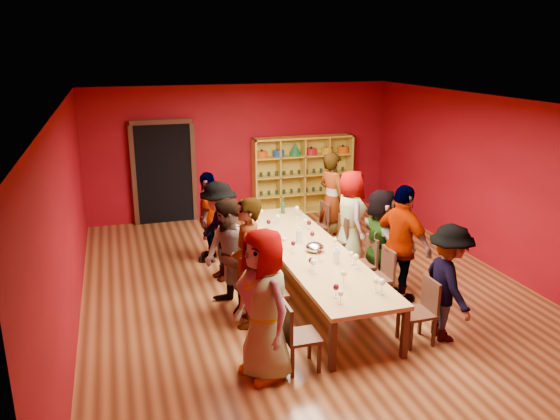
% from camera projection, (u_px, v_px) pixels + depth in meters
% --- Properties ---
extents(room_shell, '(7.10, 9.10, 3.04)m').
position_uv_depth(room_shell, '(310.00, 203.00, 8.37)').
color(room_shell, '#5B2F18').
rests_on(room_shell, ground).
extents(tasting_table, '(1.10, 4.50, 0.75)m').
position_uv_depth(tasting_table, '(309.00, 252.00, 8.60)').
color(tasting_table, '#AC8447').
rests_on(tasting_table, ground).
extents(doorway, '(1.40, 0.17, 2.30)m').
position_uv_depth(doorway, '(164.00, 173.00, 12.03)').
color(doorway, black).
rests_on(doorway, ground).
extents(shelving_unit, '(2.40, 0.40, 1.80)m').
position_uv_depth(shelving_unit, '(302.00, 171.00, 12.86)').
color(shelving_unit, gold).
rests_on(shelving_unit, ground).
extents(chair_person_left_0, '(0.42, 0.42, 0.89)m').
position_uv_depth(chair_person_left_0, '(295.00, 333.00, 6.58)').
color(chair_person_left_0, '#311910').
rests_on(chair_person_left_0, ground).
extents(person_left_0, '(0.75, 1.02, 1.86)m').
position_uv_depth(person_left_0, '(264.00, 304.00, 6.34)').
color(person_left_0, '#BD7F86').
rests_on(person_left_0, ground).
extents(chair_person_left_1, '(0.42, 0.42, 0.89)m').
position_uv_depth(chair_person_left_1, '(266.00, 289.00, 7.75)').
color(chair_person_left_1, '#311910').
rests_on(chair_person_left_1, ground).
extents(person_left_1, '(0.70, 0.81, 1.87)m').
position_uv_depth(person_left_1, '(247.00, 263.00, 7.55)').
color(person_left_1, '#577FB4').
rests_on(person_left_1, ground).
extents(chair_person_left_2, '(0.42, 0.42, 0.89)m').
position_uv_depth(chair_person_left_2, '(257.00, 275.00, 8.22)').
color(chair_person_left_2, '#311910').
rests_on(chair_person_left_2, ground).
extents(person_left_2, '(0.69, 0.93, 1.71)m').
position_uv_depth(person_left_2, '(229.00, 256.00, 8.00)').
color(person_left_2, '#5376AC').
rests_on(person_left_2, ground).
extents(chair_person_left_3, '(0.42, 0.42, 0.89)m').
position_uv_depth(chair_person_left_3, '(240.00, 249.00, 9.28)').
color(chair_person_left_3, '#311910').
rests_on(chair_person_left_3, ground).
extents(person_left_3, '(0.72, 1.18, 1.70)m').
position_uv_depth(person_left_3, '(219.00, 231.00, 9.08)').
color(person_left_3, '#49484D').
rests_on(person_left_3, ground).
extents(chair_person_left_4, '(0.42, 0.42, 0.89)m').
position_uv_depth(chair_person_left_4, '(229.00, 232.00, 10.11)').
color(chair_person_left_4, '#311910').
rests_on(chair_person_left_4, ground).
extents(person_left_4, '(0.77, 1.07, 1.67)m').
position_uv_depth(person_left_4, '(209.00, 217.00, 9.91)').
color(person_left_4, '#131635').
rests_on(person_left_4, ground).
extents(chair_person_right_0, '(0.42, 0.42, 0.89)m').
position_uv_depth(chair_person_right_0, '(423.00, 308.00, 7.21)').
color(chair_person_right_0, '#311910').
rests_on(chair_person_right_0, ground).
extents(person_right_0, '(0.56, 1.09, 1.61)m').
position_uv_depth(person_right_0, '(448.00, 283.00, 7.22)').
color(person_right_0, '#454549').
rests_on(person_right_0, ground).
extents(chair_person_right_1, '(0.42, 0.42, 0.89)m').
position_uv_depth(chair_person_right_1, '(381.00, 274.00, 8.28)').
color(chair_person_right_1, '#311910').
rests_on(chair_person_right_1, ground).
extents(person_right_1, '(0.83, 1.19, 1.85)m').
position_uv_depth(person_right_1, '(402.00, 245.00, 8.24)').
color(person_right_1, '#527CAA').
rests_on(person_right_1, ground).
extents(chair_person_right_2, '(0.42, 0.42, 0.89)m').
position_uv_depth(chair_person_right_2, '(365.00, 260.00, 8.79)').
color(chair_person_right_2, '#311910').
rests_on(chair_person_right_2, ground).
extents(person_right_2, '(0.50, 1.56, 1.66)m').
position_uv_depth(person_right_2, '(381.00, 239.00, 8.76)').
color(person_right_2, '#5779B3').
rests_on(person_right_2, ground).
extents(chair_person_right_3, '(0.42, 0.42, 0.89)m').
position_uv_depth(chair_person_right_3, '(337.00, 237.00, 9.84)').
color(chair_person_right_3, '#311910').
rests_on(chair_person_right_3, ground).
extents(person_right_3, '(0.52, 0.87, 1.71)m').
position_uv_depth(person_right_3, '(350.00, 217.00, 9.80)').
color(person_right_3, '#C78690').
rests_on(person_right_3, ground).
extents(chair_person_right_4, '(0.42, 0.42, 0.89)m').
position_uv_depth(chair_person_right_4, '(319.00, 222.00, 10.68)').
color(chair_person_right_4, '#311910').
rests_on(chair_person_right_4, ground).
extents(person_right_4, '(0.68, 0.80, 1.88)m').
position_uv_depth(person_right_4, '(332.00, 200.00, 10.62)').
color(person_right_4, '#121A32').
rests_on(person_right_4, ground).
extents(wine_glass_0, '(0.08, 0.08, 0.19)m').
position_uv_depth(wine_glass_0, '(278.00, 217.00, 9.71)').
color(wine_glass_0, silver).
rests_on(wine_glass_0, tasting_table).
extents(wine_glass_1, '(0.08, 0.08, 0.21)m').
position_uv_depth(wine_glass_1, '(376.00, 281.00, 7.03)').
color(wine_glass_1, silver).
rests_on(wine_glass_1, tasting_table).
extents(wine_glass_2, '(0.08, 0.08, 0.20)m').
position_uv_depth(wine_glass_2, '(309.00, 223.00, 9.35)').
color(wine_glass_2, silver).
rests_on(wine_glass_2, tasting_table).
extents(wine_glass_3, '(0.09, 0.09, 0.21)m').
position_uv_depth(wine_glass_3, '(261.00, 212.00, 9.94)').
color(wine_glass_3, silver).
rests_on(wine_glass_3, tasting_table).
extents(wine_glass_4, '(0.07, 0.07, 0.18)m').
position_uv_depth(wine_glass_4, '(319.00, 252.00, 8.08)').
color(wine_glass_4, silver).
rests_on(wine_glass_4, tasting_table).
extents(wine_glass_5, '(0.08, 0.08, 0.20)m').
position_uv_depth(wine_glass_5, '(344.00, 274.00, 7.26)').
color(wine_glass_5, silver).
rests_on(wine_glass_5, tasting_table).
extents(wine_glass_6, '(0.08, 0.08, 0.21)m').
position_uv_depth(wine_glass_6, '(313.00, 263.00, 7.63)').
color(wine_glass_6, silver).
rests_on(wine_glass_6, tasting_table).
extents(wine_glass_7, '(0.07, 0.07, 0.18)m').
position_uv_depth(wine_glass_7, '(341.00, 294.00, 6.72)').
color(wine_glass_7, silver).
rests_on(wine_glass_7, tasting_table).
extents(wine_glass_8, '(0.07, 0.07, 0.18)m').
position_uv_depth(wine_glass_8, '(312.00, 234.00, 8.83)').
color(wine_glass_8, silver).
rests_on(wine_glass_8, tasting_table).
extents(wine_glass_9, '(0.09, 0.09, 0.22)m').
position_uv_depth(wine_glass_9, '(259.00, 209.00, 10.12)').
color(wine_glass_9, silver).
rests_on(wine_glass_9, tasting_table).
extents(wine_glass_10, '(0.08, 0.08, 0.19)m').
position_uv_depth(wine_glass_10, '(336.00, 288.00, 6.88)').
color(wine_glass_10, silver).
rests_on(wine_glass_10, tasting_table).
extents(wine_glass_11, '(0.08, 0.08, 0.19)m').
position_uv_depth(wine_glass_11, '(335.00, 241.00, 8.53)').
color(wine_glass_11, silver).
rests_on(wine_glass_11, tasting_table).
extents(wine_glass_12, '(0.08, 0.08, 0.19)m').
position_uv_depth(wine_glass_12, '(311.00, 261.00, 7.72)').
color(wine_glass_12, silver).
rests_on(wine_glass_12, tasting_table).
extents(wine_glass_13, '(0.08, 0.08, 0.19)m').
position_uv_depth(wine_glass_13, '(351.00, 255.00, 7.96)').
color(wine_glass_13, silver).
rests_on(wine_glass_13, tasting_table).
extents(wine_glass_14, '(0.08, 0.08, 0.21)m').
position_uv_depth(wine_glass_14, '(297.00, 209.00, 10.15)').
color(wine_glass_14, silver).
rests_on(wine_glass_14, tasting_table).
extents(wine_glass_15, '(0.09, 0.09, 0.22)m').
position_uv_depth(wine_glass_15, '(356.00, 258.00, 7.80)').
color(wine_glass_15, silver).
rests_on(wine_glass_15, tasting_table).
extents(wine_glass_16, '(0.08, 0.08, 0.19)m').
position_uv_depth(wine_glass_16, '(306.00, 222.00, 9.46)').
color(wine_glass_16, silver).
rests_on(wine_glass_16, tasting_table).
extents(wine_glass_17, '(0.08, 0.08, 0.19)m').
position_uv_depth(wine_glass_17, '(269.00, 222.00, 9.42)').
color(wine_glass_17, silver).
rests_on(wine_glass_17, tasting_table).
extents(wine_glass_18, '(0.07, 0.07, 0.18)m').
position_uv_depth(wine_glass_18, '(284.00, 240.00, 8.58)').
color(wine_glass_18, silver).
rests_on(wine_glass_18, tasting_table).
extents(wine_glass_19, '(0.07, 0.07, 0.18)m').
position_uv_depth(wine_glass_19, '(293.00, 244.00, 8.42)').
color(wine_glass_19, silver).
rests_on(wine_glass_19, tasting_table).
extents(wine_glass_20, '(0.09, 0.09, 0.22)m').
position_uv_depth(wine_glass_20, '(382.00, 283.00, 6.97)').
color(wine_glass_20, silver).
rests_on(wine_glass_20, tasting_table).
extents(spittoon_bowl, '(0.29, 0.29, 0.16)m').
position_uv_depth(spittoon_bowl, '(315.00, 247.00, 8.45)').
color(spittoon_bowl, '#B8BABF').
rests_on(spittoon_bowl, tasting_table).
extents(carafe_a, '(0.11, 0.11, 0.25)m').
position_uv_depth(carafe_a, '(299.00, 236.00, 8.83)').
color(carafe_a, silver).
rests_on(carafe_a, tasting_table).
extents(carafe_b, '(0.11, 0.11, 0.24)m').
position_uv_depth(carafe_b, '(337.00, 256.00, 7.99)').
color(carafe_b, silver).
rests_on(carafe_b, tasting_table).
extents(wine_bottle, '(0.09, 0.09, 0.31)m').
position_uv_depth(wine_bottle, '(283.00, 207.00, 10.36)').
color(wine_bottle, '#163D1B').
rests_on(wine_bottle, tasting_table).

